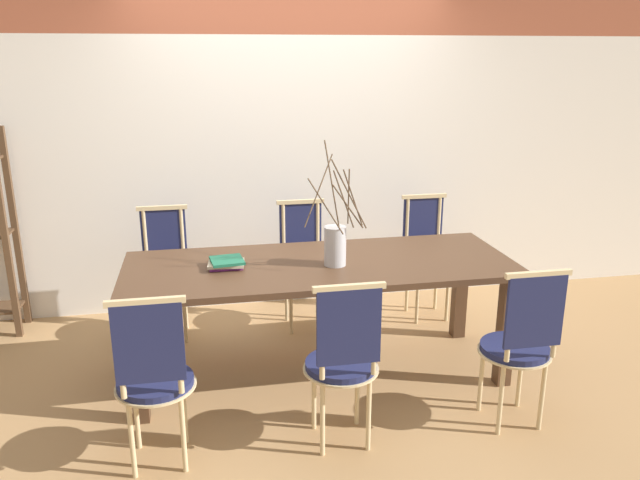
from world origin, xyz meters
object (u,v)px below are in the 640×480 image
(chair_far_center, at_px, (426,253))
(book_stack, at_px, (226,263))
(vase_centerpiece, at_px, (335,244))
(chair_near_center, at_px, (520,342))
(dining_table, at_px, (320,278))

(chair_far_center, bearing_deg, book_stack, 26.05)
(chair_far_center, relative_size, vase_centerpiece, 1.24)
(chair_far_center, height_order, book_stack, chair_far_center)
(chair_far_center, bearing_deg, chair_near_center, 88.27)
(dining_table, xyz_separation_m, vase_centerpiece, (0.09, -0.06, 0.24))
(chair_near_center, height_order, chair_far_center, same)
(book_stack, bearing_deg, vase_centerpiece, -6.79)
(chair_near_center, xyz_separation_m, book_stack, (-1.55, 0.82, 0.28))
(dining_table, xyz_separation_m, chair_near_center, (0.96, -0.80, -0.15))
(dining_table, height_order, chair_far_center, chair_far_center)
(chair_near_center, distance_m, chair_far_center, 1.60)
(chair_far_center, xyz_separation_m, book_stack, (-1.60, -0.78, 0.28))
(chair_near_center, bearing_deg, dining_table, 140.28)
(vase_centerpiece, bearing_deg, book_stack, 173.21)
(dining_table, relative_size, chair_far_center, 2.53)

